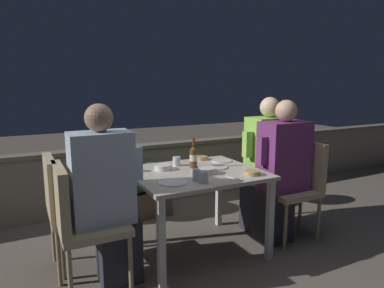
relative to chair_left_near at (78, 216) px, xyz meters
name	(u,v)px	position (x,y,z in m)	size (l,w,h in m)	color
ground_plane	(196,251)	(0.97, 0.13, -0.55)	(16.00, 16.00, 0.00)	#665B51
parapet_wall	(144,174)	(0.97, 1.46, -0.18)	(9.00, 0.18, 0.72)	gray
dining_table	(196,181)	(0.97, 0.13, 0.08)	(1.04, 0.89, 0.71)	#BCB2A3
planter_hedge	(135,187)	(0.76, 1.14, -0.22)	(0.72, 0.47, 0.57)	brown
chair_left_near	(78,216)	(0.00, 0.00, 0.00)	(0.46, 0.45, 0.90)	tan
person_blue_shirt	(107,196)	(0.20, 0.00, 0.11)	(0.49, 0.26, 1.30)	#282833
chair_left_far	(67,202)	(-0.03, 0.32, 0.00)	(0.46, 0.45, 0.90)	tan
chair_right_near	(297,179)	(1.95, -0.01, 0.00)	(0.46, 0.45, 0.90)	tan
person_purple_stripe	(281,172)	(1.75, -0.01, 0.10)	(0.50, 0.26, 1.29)	#282833
chair_right_far	(281,172)	(2.00, 0.26, 0.00)	(0.46, 0.45, 0.90)	tan
person_green_blouse	(265,164)	(1.79, 0.26, 0.11)	(0.48, 0.26, 1.30)	#282833
beer_bottle	(194,156)	(1.01, 0.25, 0.26)	(0.07, 0.07, 0.26)	brown
plate_0	(215,167)	(1.18, 0.17, 0.17)	(0.21, 0.21, 0.01)	silver
plate_1	(173,182)	(0.66, -0.08, 0.17)	(0.21, 0.21, 0.01)	white
plate_2	(222,161)	(1.35, 0.35, 0.17)	(0.19, 0.19, 0.01)	silver
bowl_0	(202,158)	(1.22, 0.50, 0.18)	(0.11, 0.11, 0.03)	tan
bowl_1	(207,170)	(1.02, 0.03, 0.19)	(0.15, 0.15, 0.05)	silver
bowl_2	(163,167)	(0.75, 0.31, 0.19)	(0.15, 0.15, 0.04)	silver
bowl_3	(253,172)	(1.32, -0.17, 0.18)	(0.12, 0.12, 0.04)	tan
glass_cup_0	(204,177)	(0.87, -0.18, 0.21)	(0.07, 0.07, 0.09)	silver
glass_cup_1	(177,161)	(0.91, 0.39, 0.20)	(0.07, 0.07, 0.08)	silver
glass_cup_2	(197,175)	(0.85, -0.10, 0.20)	(0.06, 0.06, 0.09)	silver
glass_cup_3	(133,167)	(0.50, 0.36, 0.20)	(0.06, 0.06, 0.08)	silver
fork_0	(234,178)	(1.13, -0.19, 0.17)	(0.05, 0.17, 0.01)	silver
potted_plant	(267,171)	(2.25, 0.77, -0.13)	(0.36, 0.36, 0.67)	#9E5638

